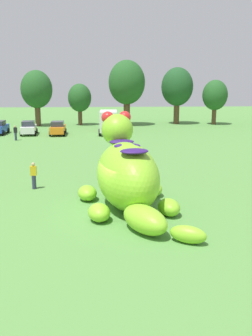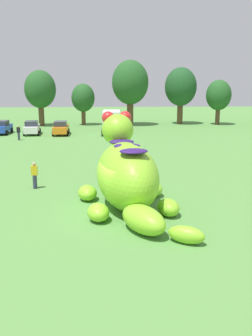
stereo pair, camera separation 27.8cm
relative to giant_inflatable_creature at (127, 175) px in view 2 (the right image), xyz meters
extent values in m
plane|color=#568E42|center=(-0.80, -0.91, -1.81)|extent=(160.00, 160.00, 0.00)
ellipsoid|color=#8CD12D|center=(-0.02, 0.01, -0.06)|extent=(4.06, 6.65, 3.51)
ellipsoid|color=#8CD12D|center=(-0.43, 2.63, 2.08)|extent=(2.15, 2.30, 1.85)
sphere|color=red|center=(-0.98, 2.82, 2.77)|extent=(0.74, 0.74, 0.74)
sphere|color=red|center=(0.03, 2.98, 2.77)|extent=(0.74, 0.74, 0.74)
ellipsoid|color=navy|center=(-0.24, 1.40, 1.56)|extent=(1.56, 1.33, 0.23)
ellipsoid|color=navy|center=(-0.02, 0.01, 1.56)|extent=(1.56, 1.33, 0.23)
ellipsoid|color=navy|center=(0.23, -1.53, 1.56)|extent=(1.56, 1.33, 0.23)
ellipsoid|color=#8CD12D|center=(-2.21, 1.40, -1.38)|extent=(1.30, 1.65, 0.86)
ellipsoid|color=#8CD12D|center=(1.64, 2.01, -1.38)|extent=(1.30, 1.65, 0.86)
ellipsoid|color=#8CD12D|center=(-1.52, -1.97, -1.38)|extent=(1.30, 1.65, 0.86)
ellipsoid|color=#8CD12D|center=(2.02, -1.40, -1.38)|extent=(1.30, 1.65, 0.86)
ellipsoid|color=#8CD12D|center=(0.55, -3.53, -1.20)|extent=(2.59, 3.14, 1.23)
ellipsoid|color=#8CD12D|center=(2.25, -4.80, -1.44)|extent=(1.77, 1.44, 0.75)
cube|color=#2347B7|center=(-14.44, 29.62, -1.09)|extent=(1.76, 4.12, 0.80)
cube|color=#2D333D|center=(-14.45, 29.47, -0.39)|extent=(1.52, 1.99, 0.60)
cylinder|color=black|center=(-13.58, 30.87, -1.49)|extent=(0.25, 0.64, 0.64)
cylinder|color=black|center=(-13.61, 28.33, -1.49)|extent=(0.25, 0.64, 0.64)
cube|color=white|center=(-10.56, 28.94, -1.09)|extent=(2.06, 4.24, 0.80)
cube|color=#2D333D|center=(-10.54, 28.79, -0.39)|extent=(1.67, 2.09, 0.60)
cylinder|color=black|center=(-11.52, 30.13, -1.49)|extent=(0.30, 0.66, 0.64)
cylinder|color=black|center=(-9.82, 30.29, -1.49)|extent=(0.30, 0.66, 0.64)
cylinder|color=black|center=(-11.29, 27.60, -1.49)|extent=(0.30, 0.66, 0.64)
cylinder|color=black|center=(-9.59, 27.75, -1.49)|extent=(0.30, 0.66, 0.64)
cube|color=orange|center=(-6.87, 28.47, -1.09)|extent=(1.81, 4.14, 0.80)
cube|color=#2D333D|center=(-6.87, 28.32, -0.39)|extent=(1.55, 2.01, 0.60)
cylinder|color=black|center=(-7.75, 29.72, -1.49)|extent=(0.26, 0.65, 0.64)
cylinder|color=black|center=(-6.05, 29.77, -1.49)|extent=(0.26, 0.65, 0.64)
cylinder|color=black|center=(-7.69, 27.18, -1.49)|extent=(0.26, 0.65, 0.64)
cylinder|color=black|center=(-5.99, 27.23, -1.49)|extent=(0.26, 0.65, 0.64)
cube|color=#B2231E|center=(-0.40, 31.76, -0.41)|extent=(2.06, 1.87, 1.90)
cube|color=silver|center=(-0.51, 28.56, -0.11)|extent=(2.26, 4.67, 2.50)
cylinder|color=black|center=(-1.39, 31.80, -1.36)|extent=(0.31, 0.91, 0.90)
cylinder|color=black|center=(0.60, 31.72, -1.36)|extent=(0.31, 0.91, 0.90)
cylinder|color=black|center=(-1.61, 26.99, -1.36)|extent=(0.31, 0.91, 0.90)
cylinder|color=black|center=(0.49, 26.92, -1.36)|extent=(0.31, 0.91, 0.90)
cylinder|color=brown|center=(-10.87, 38.27, -0.37)|extent=(0.82, 0.82, 2.88)
ellipsoid|color=#235623|center=(-10.87, 38.27, 3.60)|extent=(4.60, 4.60, 5.52)
cylinder|color=brown|center=(-4.65, 39.11, -0.72)|extent=(0.63, 0.63, 2.19)
ellipsoid|color=#235623|center=(-4.65, 39.11, 2.30)|extent=(3.50, 3.50, 4.20)
cylinder|color=brown|center=(2.44, 38.40, -0.11)|extent=(0.97, 0.97, 3.39)
ellipsoid|color=#235623|center=(2.44, 38.40, 4.57)|extent=(5.43, 5.43, 6.52)
cylinder|color=brown|center=(10.31, 39.79, -0.29)|extent=(0.87, 0.87, 3.05)
ellipsoid|color=#1E4C23|center=(10.31, 39.79, 3.91)|extent=(4.87, 4.87, 5.85)
cylinder|color=brown|center=(15.96, 38.65, -0.62)|extent=(0.68, 0.68, 2.39)
ellipsoid|color=#235623|center=(15.96, 38.65, 2.67)|extent=(3.82, 3.82, 4.58)
cylinder|color=#2D334C|center=(-11.17, 24.22, -1.37)|extent=(0.26, 0.26, 0.88)
cube|color=black|center=(-11.17, 24.22, -0.63)|extent=(0.38, 0.22, 0.60)
sphere|color=tan|center=(-11.17, 24.22, -0.21)|extent=(0.22, 0.22, 0.22)
cylinder|color=black|center=(1.15, 19.28, -1.37)|extent=(0.26, 0.26, 0.88)
cube|color=black|center=(1.15, 19.28, -0.63)|extent=(0.38, 0.22, 0.60)
sphere|color=#9E7051|center=(1.15, 19.28, -0.21)|extent=(0.22, 0.22, 0.22)
cylinder|color=#2D334C|center=(-5.66, 3.94, -1.37)|extent=(0.26, 0.26, 0.88)
cube|color=gold|center=(-5.66, 3.94, -0.63)|extent=(0.38, 0.22, 0.60)
sphere|color=tan|center=(-5.66, 3.94, -0.21)|extent=(0.22, 0.22, 0.22)
cylinder|color=#2D334C|center=(-1.08, 5.56, -1.37)|extent=(0.26, 0.26, 0.88)
cube|color=black|center=(-1.08, 5.56, -0.63)|extent=(0.38, 0.22, 0.60)
sphere|color=beige|center=(-1.08, 5.56, -0.21)|extent=(0.22, 0.22, 0.22)
camera|label=1|loc=(-1.31, -19.69, 4.93)|focal=40.86mm
camera|label=2|loc=(-1.03, -19.71, 4.93)|focal=40.86mm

